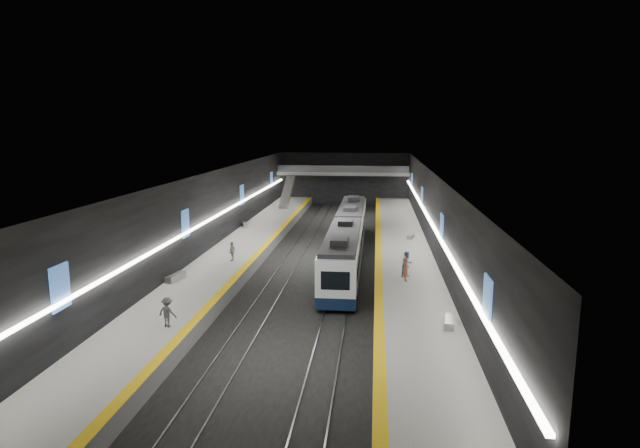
# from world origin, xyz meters

# --- Properties ---
(ground) EXTENTS (70.00, 70.00, 0.00)m
(ground) POSITION_xyz_m (0.00, 0.00, 0.00)
(ground) COLOR black
(ground) RESTS_ON ground
(ceiling) EXTENTS (20.00, 70.00, 0.04)m
(ceiling) POSITION_xyz_m (0.00, 0.00, 8.00)
(ceiling) COLOR beige
(ceiling) RESTS_ON wall_left
(wall_left) EXTENTS (0.04, 70.00, 8.00)m
(wall_left) POSITION_xyz_m (-10.00, 0.00, 4.00)
(wall_left) COLOR black
(wall_left) RESTS_ON ground
(wall_right) EXTENTS (0.04, 70.00, 8.00)m
(wall_right) POSITION_xyz_m (10.00, 0.00, 4.00)
(wall_right) COLOR black
(wall_right) RESTS_ON ground
(wall_back) EXTENTS (20.00, 0.04, 8.00)m
(wall_back) POSITION_xyz_m (0.00, 35.00, 4.00)
(wall_back) COLOR black
(wall_back) RESTS_ON ground
(wall_front) EXTENTS (20.00, 0.04, 8.00)m
(wall_front) POSITION_xyz_m (0.00, -35.00, 4.00)
(wall_front) COLOR black
(wall_front) RESTS_ON ground
(platform_left) EXTENTS (5.00, 70.00, 1.00)m
(platform_left) POSITION_xyz_m (-7.50, 0.00, 0.50)
(platform_left) COLOR slate
(platform_left) RESTS_ON ground
(tile_surface_left) EXTENTS (5.00, 70.00, 0.02)m
(tile_surface_left) POSITION_xyz_m (-7.50, 0.00, 1.01)
(tile_surface_left) COLOR #9B9B96
(tile_surface_left) RESTS_ON platform_left
(tactile_strip_left) EXTENTS (0.60, 70.00, 0.02)m
(tactile_strip_left) POSITION_xyz_m (-5.30, 0.00, 1.02)
(tactile_strip_left) COLOR yellow
(tactile_strip_left) RESTS_ON platform_left
(platform_right) EXTENTS (5.00, 70.00, 1.00)m
(platform_right) POSITION_xyz_m (7.50, 0.00, 0.50)
(platform_right) COLOR slate
(platform_right) RESTS_ON ground
(tile_surface_right) EXTENTS (5.00, 70.00, 0.02)m
(tile_surface_right) POSITION_xyz_m (7.50, 0.00, 1.01)
(tile_surface_right) COLOR #9B9B96
(tile_surface_right) RESTS_ON platform_right
(tactile_strip_right) EXTENTS (0.60, 70.00, 0.02)m
(tactile_strip_right) POSITION_xyz_m (5.30, 0.00, 1.02)
(tactile_strip_right) COLOR yellow
(tactile_strip_right) RESTS_ON platform_right
(rails) EXTENTS (6.52, 70.00, 0.12)m
(rails) POSITION_xyz_m (-0.00, 0.00, 0.06)
(rails) COLOR gray
(rails) RESTS_ON ground
(train) EXTENTS (2.69, 30.05, 3.60)m
(train) POSITION_xyz_m (2.50, -0.27, 2.20)
(train) COLOR #0E1B34
(train) RESTS_ON ground
(ad_posters) EXTENTS (19.94, 53.50, 2.20)m
(ad_posters) POSITION_xyz_m (-0.00, 1.00, 4.50)
(ad_posters) COLOR #406FC0
(ad_posters) RESTS_ON wall_left
(cove_light_left) EXTENTS (0.25, 68.60, 0.12)m
(cove_light_left) POSITION_xyz_m (-9.80, 0.00, 3.80)
(cove_light_left) COLOR white
(cove_light_left) RESTS_ON wall_left
(cove_light_right) EXTENTS (0.25, 68.60, 0.12)m
(cove_light_right) POSITION_xyz_m (9.80, 0.00, 3.80)
(cove_light_right) COLOR white
(cove_light_right) RESTS_ON wall_right
(mezzanine_bridge) EXTENTS (20.00, 3.00, 1.50)m
(mezzanine_bridge) POSITION_xyz_m (0.00, 32.93, 5.04)
(mezzanine_bridge) COLOR gray
(mezzanine_bridge) RESTS_ON wall_left
(escalator) EXTENTS (1.20, 7.50, 3.92)m
(escalator) POSITION_xyz_m (-7.50, 26.00, 2.90)
(escalator) COLOR #99999E
(escalator) RESTS_ON platform_left
(bench_left_near) EXTENTS (0.93, 2.05, 0.49)m
(bench_left_near) POSITION_xyz_m (-9.40, -11.92, 1.24)
(bench_left_near) COLOR #99999E
(bench_left_near) RESTS_ON platform_left
(bench_left_far) EXTENTS (1.05, 1.81, 0.43)m
(bench_left_far) POSITION_xyz_m (-9.50, 9.30, 1.21)
(bench_left_far) COLOR #99999E
(bench_left_far) RESTS_ON platform_left
(bench_right_near) EXTENTS (0.76, 1.86, 0.44)m
(bench_right_near) POSITION_xyz_m (9.22, -18.92, 1.22)
(bench_right_near) COLOR #99999E
(bench_right_near) RESTS_ON platform_right
(bench_right_far) EXTENTS (0.85, 1.70, 0.40)m
(bench_right_far) POSITION_xyz_m (8.52, 4.89, 1.20)
(bench_right_far) COLOR #99999E
(bench_right_far) RESTS_ON platform_right
(passenger_right_a) EXTENTS (0.47, 0.68, 1.77)m
(passenger_right_a) POSITION_xyz_m (7.23, -10.27, 1.88)
(passenger_right_a) COLOR #C56049
(passenger_right_a) RESTS_ON platform_right
(passenger_right_b) EXTENTS (1.19, 1.17, 1.93)m
(passenger_right_b) POSITION_xyz_m (7.36, -9.26, 1.97)
(passenger_right_b) COLOR teal
(passenger_right_b) RESTS_ON platform_right
(passenger_left_a) EXTENTS (0.54, 1.01, 1.64)m
(passenger_left_a) POSITION_xyz_m (-6.80, -5.89, 1.82)
(passenger_left_a) COLOR beige
(passenger_left_a) RESTS_ON platform_left
(passenger_left_b) EXTENTS (1.22, 0.89, 1.70)m
(passenger_left_b) POSITION_xyz_m (-6.45, -20.76, 1.85)
(passenger_left_b) COLOR #47454E
(passenger_left_b) RESTS_ON platform_left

